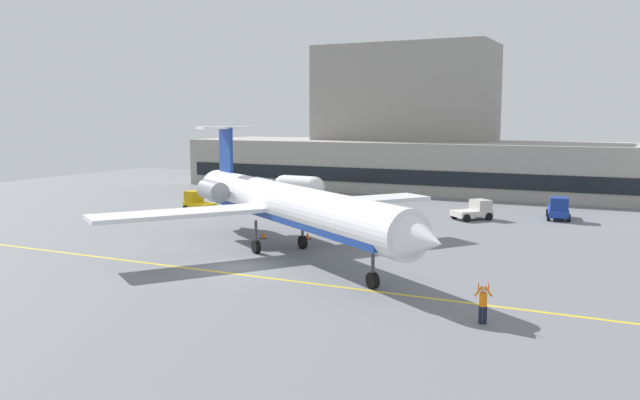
{
  "coord_description": "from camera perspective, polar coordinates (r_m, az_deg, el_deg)",
  "views": [
    {
      "loc": [
        22.56,
        -34.0,
        9.28
      ],
      "look_at": [
        0.26,
        10.8,
        3.0
      ],
      "focal_mm": 37.54,
      "sensor_mm": 36.0,
      "label": 1
    }
  ],
  "objects": [
    {
      "name": "safety_cone_charlie",
      "position": [
        50.87,
        -1.07,
        -3.08
      ],
      "size": [
        0.47,
        0.47,
        0.55
      ],
      "color": "orange",
      "rests_on": "ground"
    },
    {
      "name": "safety_cone_bravo",
      "position": [
        47.78,
        4.85,
        -3.77
      ],
      "size": [
        0.47,
        0.47,
        0.55
      ],
      "color": "orange",
      "rests_on": "ground"
    },
    {
      "name": "safety_cone_alpha",
      "position": [
        51.26,
        -4.85,
        -3.02
      ],
      "size": [
        0.47,
        0.47,
        0.55
      ],
      "color": "orange",
      "rests_on": "ground"
    },
    {
      "name": "regional_jet",
      "position": [
        45.38,
        -3.06,
        -0.36
      ],
      "size": [
        28.32,
        22.72,
        8.47
      ],
      "color": "white",
      "rests_on": "ground"
    },
    {
      "name": "marshaller",
      "position": [
        31.2,
        13.73,
        -8.56
      ],
      "size": [
        0.8,
        0.41,
        1.86
      ],
      "color": "#191E33",
      "rests_on": "ground"
    },
    {
      "name": "baggage_tug",
      "position": [
        64.05,
        19.66,
        -0.73
      ],
      "size": [
        2.52,
        4.34,
        2.1
      ],
      "color": "#19389E",
      "rests_on": "ground"
    },
    {
      "name": "ground",
      "position": [
        41.86,
        -6.96,
        -5.78
      ],
      "size": [
        120.0,
        120.0,
        0.11
      ],
      "color": "slate"
    },
    {
      "name": "belt_loader",
      "position": [
        62.0,
        13.06,
        -0.86
      ],
      "size": [
        3.65,
        3.82,
        1.78
      ],
      "color": "silver",
      "rests_on": "ground"
    },
    {
      "name": "fuel_tank",
      "position": [
        75.26,
        -1.79,
        1.19
      ],
      "size": [
        6.34,
        2.54,
        2.64
      ],
      "color": "white",
      "rests_on": "ground"
    },
    {
      "name": "pushback_tractor",
      "position": [
        65.93,
        -10.38,
        -0.24
      ],
      "size": [
        3.42,
        2.56,
        2.06
      ],
      "color": "#E5B20C",
      "rests_on": "ground"
    },
    {
      "name": "terminal_building",
      "position": [
        87.98,
        7.49,
        5.25
      ],
      "size": [
        57.62,
        17.14,
        18.61
      ],
      "color": "gray",
      "rests_on": "ground"
    }
  ]
}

